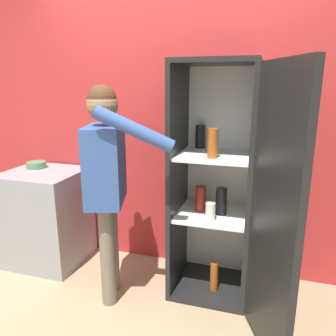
% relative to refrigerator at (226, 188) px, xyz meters
% --- Properties ---
extents(ground_plane, '(12.00, 12.00, 0.00)m').
position_rel_refrigerator_xyz_m(ground_plane, '(-0.50, -0.55, -0.92)').
color(ground_plane, tan).
extents(wall_back, '(7.00, 0.06, 2.55)m').
position_rel_refrigerator_xyz_m(wall_back, '(-0.50, 0.43, 0.35)').
color(wall_back, '#B72D2D').
rests_on(wall_back, ground_plane).
extents(refrigerator, '(0.90, 1.16, 1.85)m').
position_rel_refrigerator_xyz_m(refrigerator, '(0.00, 0.00, 0.00)').
color(refrigerator, black).
rests_on(refrigerator, ground_plane).
extents(person, '(0.76, 0.57, 1.68)m').
position_rel_refrigerator_xyz_m(person, '(-0.85, -0.27, 0.14)').
color(person, '#726656').
rests_on(person, ground_plane).
extents(counter, '(0.68, 0.63, 0.89)m').
position_rel_refrigerator_xyz_m(counter, '(-1.69, 0.07, -0.47)').
color(counter, gray).
rests_on(counter, ground_plane).
extents(bowl, '(0.18, 0.18, 0.06)m').
position_rel_refrigerator_xyz_m(bowl, '(-1.83, 0.17, 0.00)').
color(bowl, '#517F5B').
rests_on(bowl, counter).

